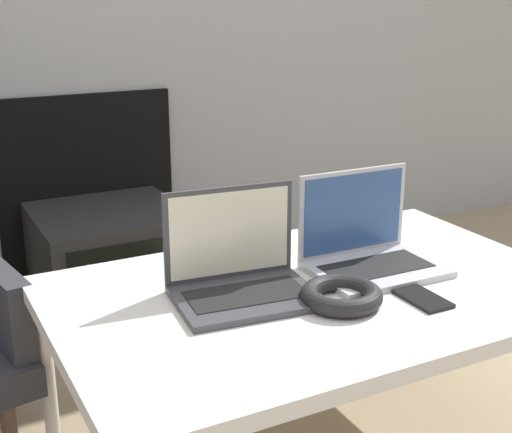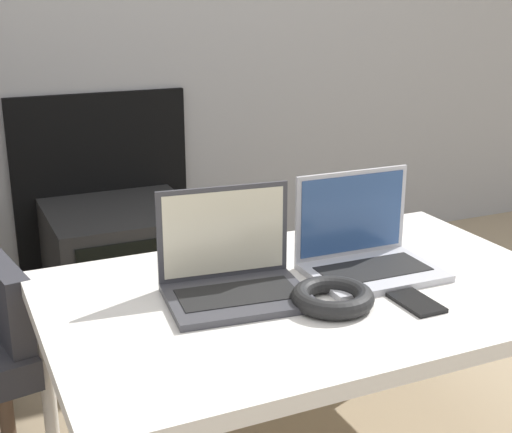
{
  "view_description": "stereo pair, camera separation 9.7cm",
  "coord_description": "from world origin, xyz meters",
  "px_view_note": "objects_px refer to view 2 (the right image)",
  "views": [
    {
      "loc": [
        -0.82,
        -0.88,
        1.13
      ],
      "look_at": [
        0.0,
        0.69,
        0.56
      ],
      "focal_mm": 50.0,
      "sensor_mm": 36.0,
      "label": 1
    },
    {
      "loc": [
        -0.73,
        -0.92,
        1.13
      ],
      "look_at": [
        0.0,
        0.69,
        0.56
      ],
      "focal_mm": 50.0,
      "sensor_mm": 36.0,
      "label": 2
    }
  ],
  "objects_px": {
    "laptop_left": "(232,272)",
    "headphones": "(333,297)",
    "phone": "(416,302)",
    "laptop_right": "(365,249)",
    "tv": "(123,256)"
  },
  "relations": [
    {
      "from": "phone",
      "to": "tv",
      "type": "relative_size",
      "value": 0.24
    },
    {
      "from": "laptop_right",
      "to": "tv",
      "type": "bearing_deg",
      "value": 108.42
    },
    {
      "from": "laptop_left",
      "to": "headphones",
      "type": "relative_size",
      "value": 1.83
    },
    {
      "from": "laptop_right",
      "to": "phone",
      "type": "xyz_separation_m",
      "value": [
        -0.01,
        -0.22,
        -0.05
      ]
    },
    {
      "from": "phone",
      "to": "tv",
      "type": "distance_m",
      "value": 1.37
    },
    {
      "from": "laptop_right",
      "to": "headphones",
      "type": "bearing_deg",
      "value": -138.31
    },
    {
      "from": "laptop_right",
      "to": "phone",
      "type": "bearing_deg",
      "value": -90.82
    },
    {
      "from": "phone",
      "to": "laptop_right",
      "type": "bearing_deg",
      "value": 88.22
    },
    {
      "from": "phone",
      "to": "tv",
      "type": "xyz_separation_m",
      "value": [
        -0.33,
        1.3,
        -0.29
      ]
    },
    {
      "from": "headphones",
      "to": "tv",
      "type": "height_order",
      "value": "headphones"
    },
    {
      "from": "laptop_right",
      "to": "tv",
      "type": "distance_m",
      "value": 1.18
    },
    {
      "from": "laptop_left",
      "to": "headphones",
      "type": "distance_m",
      "value": 0.23
    },
    {
      "from": "laptop_right",
      "to": "phone",
      "type": "distance_m",
      "value": 0.22
    },
    {
      "from": "laptop_right",
      "to": "headphones",
      "type": "relative_size",
      "value": 1.73
    },
    {
      "from": "phone",
      "to": "headphones",
      "type": "bearing_deg",
      "value": 157.58
    }
  ]
}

